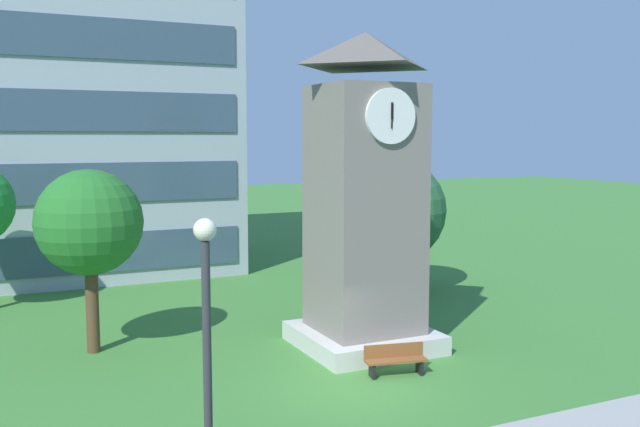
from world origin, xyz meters
TOP-DOWN VIEW (x-y plane):
  - ground_plane at (0.00, 0.00)m, footprint 160.00×160.00m
  - office_building at (-4.40, 22.37)m, footprint 14.48×12.15m
  - clock_tower at (2.21, 3.26)m, footprint 4.08×4.08m
  - park_bench at (1.70, 0.45)m, footprint 1.86×0.84m
  - street_lamp at (-5.66, -5.95)m, footprint 0.36×0.36m
  - tree_streetside at (7.47, 10.07)m, footprint 4.59×4.59m
  - tree_near_tower at (-5.88, 6.42)m, footprint 3.34×3.34m

SIDE VIEW (x-z plane):
  - ground_plane at x=0.00m, z-range 0.00..0.00m
  - park_bench at x=1.70m, z-range 0.02..0.90m
  - street_lamp at x=-5.66m, z-range 0.69..6.28m
  - tree_streetside at x=7.47m, z-range 0.66..6.57m
  - tree_near_tower at x=-5.88m, z-range 1.22..7.08m
  - clock_tower at x=2.21m, z-range -0.55..9.55m
  - office_building at x=-4.40m, z-range 0.00..22.40m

